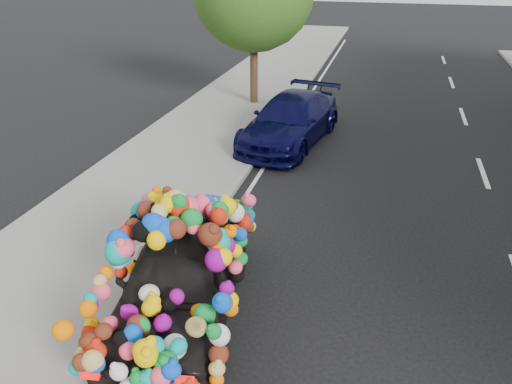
% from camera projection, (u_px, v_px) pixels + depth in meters
% --- Properties ---
extents(ground, '(100.00, 100.00, 0.00)m').
position_uv_depth(ground, '(316.00, 256.00, 9.47)').
color(ground, black).
rests_on(ground, ground).
extents(sidewalk, '(4.00, 60.00, 0.12)m').
position_uv_depth(sidewalk, '(112.00, 224.00, 10.44)').
color(sidewalk, gray).
rests_on(sidewalk, ground).
extents(kerb, '(0.15, 60.00, 0.13)m').
position_uv_depth(kerb, '(200.00, 237.00, 9.98)').
color(kerb, gray).
rests_on(kerb, ground).
extents(plush_art_car, '(2.67, 4.62, 2.07)m').
position_uv_depth(plush_art_car, '(180.00, 258.00, 7.54)').
color(plush_art_car, black).
rests_on(plush_art_car, ground).
extents(navy_sedan, '(2.71, 5.02, 1.38)m').
position_uv_depth(navy_sedan, '(291.00, 120.00, 14.72)').
color(navy_sedan, '#060631').
rests_on(navy_sedan, ground).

